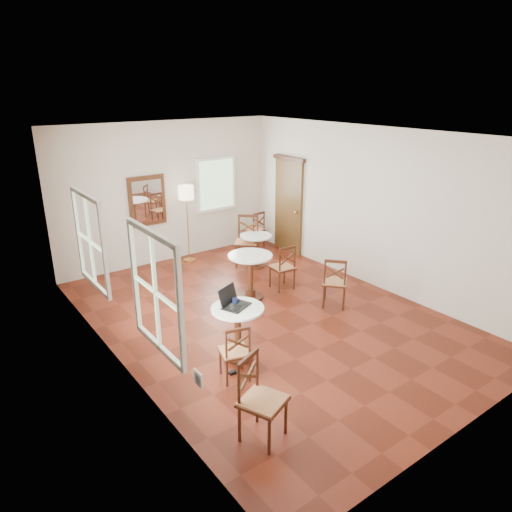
{
  "coord_description": "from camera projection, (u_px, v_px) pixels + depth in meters",
  "views": [
    {
      "loc": [
        -4.34,
        -5.62,
        3.68
      ],
      "look_at": [
        0.0,
        0.3,
        1.0
      ],
      "focal_mm": 32.97,
      "sensor_mm": 36.0,
      "label": 1
    }
  ],
  "objects": [
    {
      "name": "cafe_table_mid",
      "position": [
        250.0,
        272.0,
        8.44
      ],
      "size": [
        0.8,
        0.8,
        0.84
      ],
      "color": "#411D10",
      "rests_on": "ground"
    },
    {
      "name": "chair_near_a",
      "position": [
        235.0,
        352.0,
        6.12
      ],
      "size": [
        0.47,
        0.47,
        0.82
      ],
      "rotation": [
        0.0,
        0.0,
        2.86
      ],
      "color": "#411D10",
      "rests_on": "ground"
    },
    {
      "name": "floor_lamp",
      "position": [
        186.0,
        198.0,
        9.96
      ],
      "size": [
        0.33,
        0.33,
        1.68
      ],
      "color": "#BF8C3F",
      "rests_on": "ground"
    },
    {
      "name": "chair_mid_a",
      "position": [
        283.0,
        267.0,
        8.87
      ],
      "size": [
        0.44,
        0.44,
        0.88
      ],
      "rotation": [
        0.0,
        0.0,
        3.04
      ],
      "color": "#411D10",
      "rests_on": "ground"
    },
    {
      "name": "chair_back_a",
      "position": [
        255.0,
        229.0,
        11.19
      ],
      "size": [
        0.44,
        0.44,
        0.88
      ],
      "rotation": [
        0.0,
        0.0,
        3.23
      ],
      "color": "#411D10",
      "rests_on": "ground"
    },
    {
      "name": "chair_near_b",
      "position": [
        261.0,
        399.0,
        5.06
      ],
      "size": [
        0.59,
        0.59,
        0.98
      ],
      "rotation": [
        0.0,
        0.0,
        0.4
      ],
      "color": "#411D10",
      "rests_on": "ground"
    },
    {
      "name": "mouse",
      "position": [
        239.0,
        306.0,
        6.49
      ],
      "size": [
        0.11,
        0.08,
        0.04
      ],
      "primitive_type": "ellipsoid",
      "rotation": [
        0.0,
        0.0,
        0.14
      ],
      "color": "black",
      "rests_on": "cafe_table_near"
    },
    {
      "name": "room_shell",
      "position": [
        254.0,
        205.0,
        7.45
      ],
      "size": [
        5.02,
        7.02,
        3.01
      ],
      "color": "beige",
      "rests_on": "ground"
    },
    {
      "name": "power_adapter",
      "position": [
        232.0,
        373.0,
        6.35
      ],
      "size": [
        0.1,
        0.06,
        0.04
      ],
      "primitive_type": "cube",
      "color": "black",
      "rests_on": "ground"
    },
    {
      "name": "cafe_table_near",
      "position": [
        238.0,
        327.0,
        6.59
      ],
      "size": [
        0.74,
        0.74,
        0.78
      ],
      "color": "#411D10",
      "rests_on": "ground"
    },
    {
      "name": "chair_back_b",
      "position": [
        247.0,
        241.0,
        10.04
      ],
      "size": [
        0.7,
        0.7,
        1.07
      ],
      "rotation": [
        0.0,
        0.0,
        -0.75
      ],
      "color": "#411D10",
      "rests_on": "ground"
    },
    {
      "name": "chair_mid_b",
      "position": [
        335.0,
        282.0,
        8.17
      ],
      "size": [
        0.59,
        0.59,
        0.91
      ],
      "rotation": [
        0.0,
        0.0,
        2.29
      ],
      "color": "#411D10",
      "rests_on": "ground"
    },
    {
      "name": "ground",
      "position": [
        266.0,
        316.0,
        7.93
      ],
      "size": [
        7.0,
        7.0,
        0.0
      ],
      "primitive_type": "plane",
      "color": "#611F10",
      "rests_on": "ground"
    },
    {
      "name": "navy_mug",
      "position": [
        235.0,
        301.0,
        6.57
      ],
      "size": [
        0.12,
        0.08,
        0.09
      ],
      "color": "#0F1635",
      "rests_on": "cafe_table_near"
    },
    {
      "name": "water_glass",
      "position": [
        232.0,
        308.0,
        6.37
      ],
      "size": [
        0.06,
        0.06,
        0.1
      ],
      "primitive_type": "cylinder",
      "color": "white",
      "rests_on": "cafe_table_near"
    },
    {
      "name": "cafe_table_back",
      "position": [
        256.0,
        247.0,
        9.95
      ],
      "size": [
        0.67,
        0.67,
        0.71
      ],
      "color": "#411D10",
      "rests_on": "ground"
    },
    {
      "name": "laptop",
      "position": [
        233.0,
        301.0,
        6.51
      ],
      "size": [
        0.47,
        0.44,
        0.27
      ],
      "rotation": [
        0.0,
        0.0,
        0.41
      ],
      "color": "black",
      "rests_on": "cafe_table_near"
    }
  ]
}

